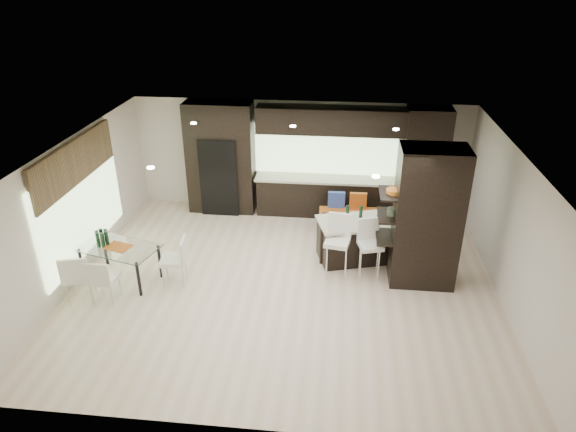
# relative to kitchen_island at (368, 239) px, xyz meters

# --- Properties ---
(ground) EXTENTS (8.00, 8.00, 0.00)m
(ground) POSITION_rel_kitchen_island_xyz_m (-1.61, -1.16, -0.43)
(ground) COLOR beige
(ground) RESTS_ON ground
(back_wall) EXTENTS (8.00, 0.02, 2.70)m
(back_wall) POSITION_rel_kitchen_island_xyz_m (-1.61, 2.34, 0.92)
(back_wall) COLOR beige
(back_wall) RESTS_ON ground
(left_wall) EXTENTS (0.02, 7.00, 2.70)m
(left_wall) POSITION_rel_kitchen_island_xyz_m (-5.61, -1.16, 0.92)
(left_wall) COLOR beige
(left_wall) RESTS_ON ground
(right_wall) EXTENTS (0.02, 7.00, 2.70)m
(right_wall) POSITION_rel_kitchen_island_xyz_m (2.39, -1.16, 0.92)
(right_wall) COLOR beige
(right_wall) RESTS_ON ground
(ceiling) EXTENTS (8.00, 7.00, 0.02)m
(ceiling) POSITION_rel_kitchen_island_xyz_m (-1.61, -1.16, 2.27)
(ceiling) COLOR white
(ceiling) RESTS_ON ground
(window_left) EXTENTS (0.04, 3.20, 1.90)m
(window_left) POSITION_rel_kitchen_island_xyz_m (-5.57, -0.96, 0.92)
(window_left) COLOR #B2D199
(window_left) RESTS_ON left_wall
(window_back) EXTENTS (3.40, 0.04, 1.20)m
(window_back) POSITION_rel_kitchen_island_xyz_m (-1.01, 2.30, 1.12)
(window_back) COLOR #B2D199
(window_back) RESTS_ON back_wall
(stone_accent) EXTENTS (0.08, 3.00, 0.80)m
(stone_accent) POSITION_rel_kitchen_island_xyz_m (-5.54, -0.96, 1.82)
(stone_accent) COLOR brown
(stone_accent) RESTS_ON left_wall
(ceiling_spots) EXTENTS (4.00, 3.00, 0.02)m
(ceiling_spots) POSITION_rel_kitchen_island_xyz_m (-1.61, -0.91, 2.25)
(ceiling_spots) COLOR white
(ceiling_spots) RESTS_ON ceiling
(back_cabinetry) EXTENTS (6.80, 0.68, 2.70)m
(back_cabinetry) POSITION_rel_kitchen_island_xyz_m (-1.11, 2.01, 0.92)
(back_cabinetry) COLOR black
(back_cabinetry) RESTS_ON ground
(refrigerator) EXTENTS (0.90, 0.68, 1.90)m
(refrigerator) POSITION_rel_kitchen_island_xyz_m (-3.51, 1.96, 0.52)
(refrigerator) COLOR black
(refrigerator) RESTS_ON ground
(partition_column) EXTENTS (1.20, 0.80, 2.70)m
(partition_column) POSITION_rel_kitchen_island_xyz_m (0.99, -0.76, 0.92)
(partition_column) COLOR black
(partition_column) RESTS_ON ground
(kitchen_island) EXTENTS (2.24, 1.44, 0.86)m
(kitchen_island) POSITION_rel_kitchen_island_xyz_m (0.00, 0.00, 0.00)
(kitchen_island) COLOR black
(kitchen_island) RESTS_ON ground
(stool_left) EXTENTS (0.53, 0.53, 1.02)m
(stool_left) POSITION_rel_kitchen_island_xyz_m (-0.64, -0.77, 0.08)
(stool_left) COLOR white
(stool_left) RESTS_ON ground
(stool_mid) EXTENTS (0.53, 0.53, 0.97)m
(stool_mid) POSITION_rel_kitchen_island_xyz_m (0.00, -0.76, 0.05)
(stool_mid) COLOR white
(stool_mid) RESTS_ON ground
(stool_right) EXTENTS (0.49, 0.49, 0.94)m
(stool_right) POSITION_rel_kitchen_island_xyz_m (0.64, -0.75, 0.04)
(stool_right) COLOR white
(stool_right) RESTS_ON ground
(bench) EXTENTS (1.43, 0.60, 0.54)m
(bench) POSITION_rel_kitchen_island_xyz_m (-0.37, 1.04, -0.16)
(bench) COLOR black
(bench) RESTS_ON ground
(floor_vase) EXTENTS (0.54, 0.54, 1.18)m
(floor_vase) POSITION_rel_kitchen_island_xyz_m (0.59, -0.71, 0.16)
(floor_vase) COLOR #434F39
(floor_vase) RESTS_ON ground
(dining_table) EXTENTS (1.65, 1.20, 0.71)m
(dining_table) POSITION_rel_kitchen_island_xyz_m (-4.77, -1.35, -0.08)
(dining_table) COLOR white
(dining_table) RESTS_ON ground
(chair_near) EXTENTS (0.46, 0.46, 0.83)m
(chair_near) POSITION_rel_kitchen_island_xyz_m (-4.77, -2.07, -0.01)
(chair_near) COLOR white
(chair_near) RESTS_ON ground
(chair_far) EXTENTS (0.61, 0.61, 0.91)m
(chair_far) POSITION_rel_kitchen_island_xyz_m (-5.23, -2.09, 0.03)
(chair_far) COLOR white
(chair_far) RESTS_ON ground
(chair_end) EXTENTS (0.53, 0.53, 0.87)m
(chair_end) POSITION_rel_kitchen_island_xyz_m (-3.72, -1.35, 0.00)
(chair_end) COLOR white
(chair_end) RESTS_ON ground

